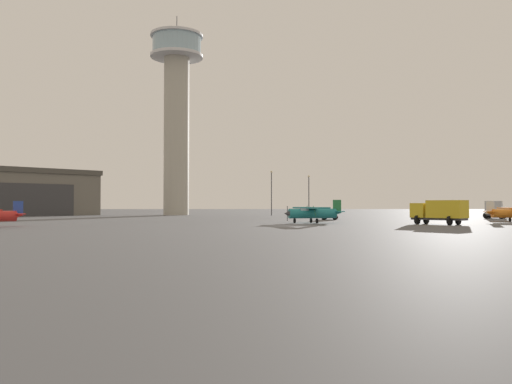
% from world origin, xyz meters
% --- Properties ---
extents(ground_plane, '(400.00, 400.00, 0.00)m').
position_xyz_m(ground_plane, '(0.00, 0.00, 0.00)').
color(ground_plane, '#545456').
extents(control_tower, '(11.11, 11.11, 42.43)m').
position_xyz_m(control_tower, '(-19.76, 55.32, 23.68)').
color(control_tower, '#B2AD9E').
rests_on(control_tower, ground_plane).
extents(hangar, '(31.50, 31.40, 9.33)m').
position_xyz_m(hangar, '(-50.92, 51.60, 4.69)').
color(hangar, '#6B665B').
rests_on(hangar, ground_plane).
extents(airplane_teal, '(7.40, 9.47, 2.79)m').
position_xyz_m(airplane_teal, '(3.50, 8.13, 1.30)').
color(airplane_teal, teal).
rests_on(airplane_teal, ground_plane).
extents(truck_box_yellow, '(5.62, 5.83, 2.69)m').
position_xyz_m(truck_box_yellow, '(17.01, 3.41, 1.53)').
color(truck_box_yellow, '#38383D').
rests_on(truck_box_yellow, ground_plane).
extents(truck_flatbed_silver, '(5.09, 6.12, 2.78)m').
position_xyz_m(truck_flatbed_silver, '(34.45, 27.05, 1.33)').
color(truck_flatbed_silver, '#38383D').
rests_on(truck_flatbed_silver, ground_plane).
extents(car_black, '(2.80, 4.47, 1.37)m').
position_xyz_m(car_black, '(7.53, 21.14, 0.74)').
color(car_black, black).
rests_on(car_black, ground_plane).
extents(light_post_west, '(0.44, 0.44, 8.20)m').
position_xyz_m(light_post_west, '(7.80, 50.29, 4.92)').
color(light_post_west, '#38383D').
rests_on(light_post_west, ground_plane).
extents(light_post_north, '(0.44, 0.44, 9.11)m').
position_xyz_m(light_post_north, '(0.24, 50.63, 5.40)').
color(light_post_north, '#38383D').
rests_on(light_post_north, ground_plane).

